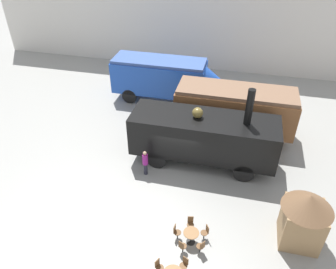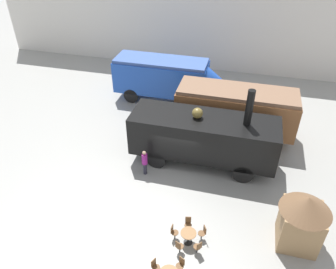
# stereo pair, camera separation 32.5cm
# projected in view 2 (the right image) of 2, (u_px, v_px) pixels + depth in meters

# --- Properties ---
(ground_plane) EXTENTS (80.00, 80.00, 0.00)m
(ground_plane) POSITION_uv_depth(u_px,v_px,m) (177.00, 166.00, 20.54)
(ground_plane) COLOR gray
(backdrop_wall) EXTENTS (44.00, 0.15, 9.00)m
(backdrop_wall) POSITION_uv_depth(u_px,v_px,m) (216.00, 23.00, 29.93)
(backdrop_wall) COLOR silver
(backdrop_wall) RESTS_ON ground_plane
(streamlined_locomotive) EXTENTS (9.10, 2.67, 3.50)m
(streamlined_locomotive) POSITION_uv_depth(u_px,v_px,m) (169.00, 77.00, 26.28)
(streamlined_locomotive) COLOR blue
(streamlined_locomotive) RESTS_ON ground_plane
(passenger_coach_wooden) EXTENTS (7.94, 2.78, 3.55)m
(passenger_coach_wooden) POSITION_uv_depth(u_px,v_px,m) (236.00, 108.00, 22.13)
(passenger_coach_wooden) COLOR brown
(passenger_coach_wooden) RESTS_ON ground_plane
(steam_locomotive) EXTENTS (8.77, 2.79, 5.39)m
(steam_locomotive) POSITION_uv_depth(u_px,v_px,m) (203.00, 135.00, 19.78)
(steam_locomotive) COLOR black
(steam_locomotive) RESTS_ON ground_plane
(cafe_table_near) EXTENTS (0.76, 0.76, 0.71)m
(cafe_table_near) POSITION_uv_depth(u_px,v_px,m) (188.00, 235.00, 15.63)
(cafe_table_near) COLOR black
(cafe_table_near) RESTS_ON ground_plane
(cafe_chair_0) EXTENTS (0.36, 0.38, 0.87)m
(cafe_chair_0) POSITION_uv_depth(u_px,v_px,m) (188.00, 223.00, 16.26)
(cafe_chair_0) COLOR black
(cafe_chair_0) RESTS_ON ground_plane
(cafe_chair_1) EXTENTS (0.37, 0.36, 0.87)m
(cafe_chair_1) POSITION_uv_depth(u_px,v_px,m) (174.00, 231.00, 15.85)
(cafe_chair_1) COLOR black
(cafe_chair_1) RESTS_ON ground_plane
(cafe_chair_2) EXTENTS (0.38, 0.40, 0.87)m
(cafe_chair_2) POSITION_uv_depth(u_px,v_px,m) (179.00, 246.00, 15.16)
(cafe_chair_2) COLOR black
(cafe_chair_2) RESTS_ON ground_plane
(cafe_chair_3) EXTENTS (0.41, 0.40, 0.87)m
(cafe_chair_3) POSITION_uv_depth(u_px,v_px,m) (198.00, 247.00, 15.13)
(cafe_chair_3) COLOR black
(cafe_chair_3) RESTS_ON ground_plane
(cafe_chair_4) EXTENTS (0.40, 0.39, 0.87)m
(cafe_chair_4) POSITION_uv_depth(u_px,v_px,m) (203.00, 232.00, 15.81)
(cafe_chair_4) COLOR black
(cafe_chair_4) RESTS_ON ground_plane
(cafe_chair_5) EXTENTS (0.39, 0.40, 0.87)m
(cafe_chair_5) POSITION_uv_depth(u_px,v_px,m) (181.00, 264.00, 14.41)
(cafe_chair_5) COLOR black
(cafe_chair_5) RESTS_ON ground_plane
(cafe_chair_6) EXTENTS (0.40, 0.39, 0.87)m
(cafe_chair_6) POSITION_uv_depth(u_px,v_px,m) (155.00, 266.00, 14.34)
(cafe_chair_6) COLOR black
(cafe_chair_6) RESTS_ON ground_plane
(visitor_person) EXTENTS (0.34, 0.34, 1.72)m
(visitor_person) POSITION_uv_depth(u_px,v_px,m) (145.00, 162.00, 19.46)
(visitor_person) COLOR #262633
(visitor_person) RESTS_ON ground_plane
(ticket_kiosk) EXTENTS (2.34, 2.34, 3.00)m
(ticket_kiosk) POSITION_uv_depth(u_px,v_px,m) (302.00, 218.00, 15.02)
(ticket_kiosk) COLOR #99754C
(ticket_kiosk) RESTS_ON ground_plane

